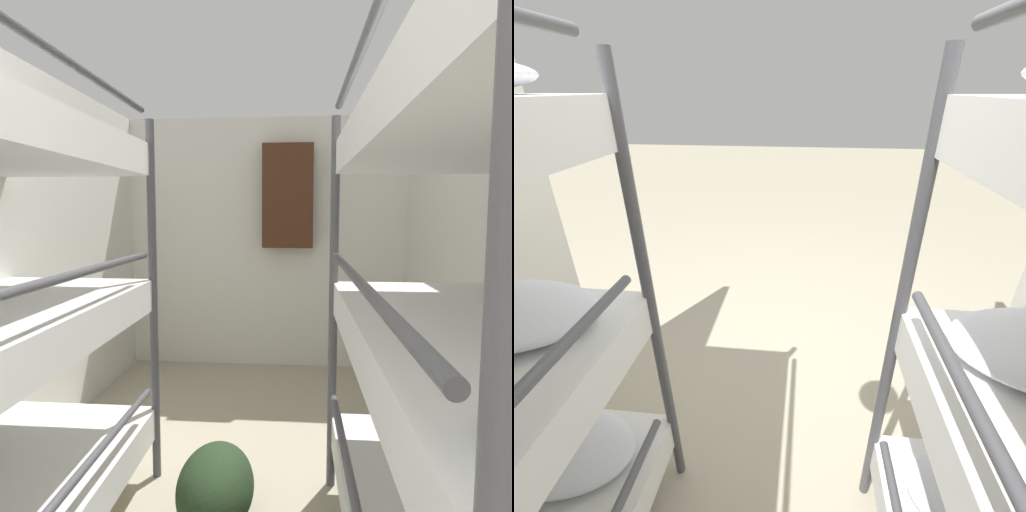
{
  "view_description": "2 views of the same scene",
  "coord_description": "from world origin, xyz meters",
  "views": [
    {
      "loc": [
        0.27,
        0.16,
        1.41
      ],
      "look_at": [
        -0.01,
        3.37,
        1.1
      ],
      "focal_mm": 32.0,
      "sensor_mm": 36.0,
      "label": 1
    },
    {
      "loc": [
        -0.11,
        1.61,
        1.77
      ],
      "look_at": [
        0.03,
        0.3,
        1.12
      ],
      "focal_mm": 24.0,
      "sensor_mm": 36.0,
      "label": 2
    }
  ],
  "objects": [
    {
      "name": "wall_back",
      "position": [
        0.0,
        4.31,
        1.13
      ],
      "size": [
        2.61,
        0.06,
        2.25
      ],
      "color": "silver",
      "rests_on": "ground_plane"
    },
    {
      "name": "hanging_coat",
      "position": [
        0.2,
        4.16,
        1.55
      ],
      "size": [
        0.44,
        0.12,
        0.9
      ],
      "color": "#472819"
    },
    {
      "name": "duffel_bag",
      "position": [
        -0.08,
        2.08,
        0.17
      ],
      "size": [
        0.35,
        0.52,
        0.35
      ],
      "color": "#23381E",
      "rests_on": "ground_plane"
    },
    {
      "name": "bunk_stack_right_near",
      "position": [
        0.85,
        1.44,
        1.0
      ],
      "size": [
        0.8,
        1.91,
        1.91
      ],
      "color": "#4C4C51",
      "rests_on": "ground_plane"
    }
  ]
}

